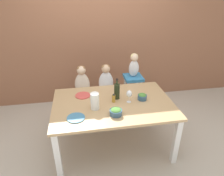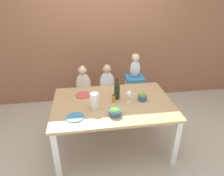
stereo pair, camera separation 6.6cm
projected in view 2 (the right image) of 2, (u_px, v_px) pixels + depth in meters
The scene contains 17 objects.
ground_plane at pixel (113, 144), 3.03m from camera, with size 14.00×14.00×0.00m, color #BCB2A3.
wall_back at pixel (101, 34), 3.72m from camera, with size 10.00×0.06×2.70m.
dining_table at pixel (113, 108), 2.73m from camera, with size 1.61×1.06×0.73m.
chair_far_left at pixel (85, 99), 3.48m from camera, with size 0.36×0.38×0.46m.
chair_far_center at pixel (107, 97), 3.54m from camera, with size 0.36×0.38×0.46m.
chair_right_highchair at pixel (134, 86), 3.51m from camera, with size 0.31×0.33×0.75m.
person_child_left at pixel (83, 81), 3.33m from camera, with size 0.25×0.15×0.54m.
person_child_center at pixel (107, 80), 3.38m from camera, with size 0.25×0.15×0.54m.
person_baby_right at pixel (135, 64), 3.33m from camera, with size 0.17×0.13×0.40m.
wine_bottle at pixel (117, 91), 2.74m from camera, with size 0.08×0.08×0.30m.
paper_towel_roll at pixel (94, 101), 2.52m from camera, with size 0.11×0.11×0.22m.
wine_glass_near at pixel (129, 94), 2.65m from camera, with size 0.08×0.08×0.17m.
salad_bowl_large at pixel (115, 112), 2.41m from camera, with size 0.15×0.15×0.09m.
salad_bowl_small at pixel (142, 97), 2.74m from camera, with size 0.13×0.13×0.09m.
dinner_plate_front_left at pixel (75, 117), 2.38m from camera, with size 0.21×0.21×0.01m.
dinner_plate_back_left at pixel (83, 95), 2.87m from camera, with size 0.21×0.21×0.01m.
condiment_bottle_hot_sauce at pixel (114, 98), 2.68m from camera, with size 0.05×0.05×0.13m.
Camera 2 is at (-0.34, -2.29, 2.13)m, focal length 32.00 mm.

